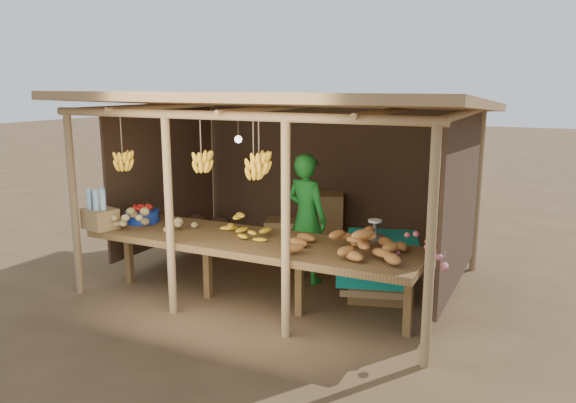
% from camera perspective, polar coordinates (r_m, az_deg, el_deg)
% --- Properties ---
extents(ground, '(60.00, 60.00, 0.00)m').
position_cam_1_polar(ground, '(7.38, 0.00, -8.01)').
color(ground, brown).
rests_on(ground, ground).
extents(stall_structure, '(4.70, 3.50, 2.43)m').
position_cam_1_polar(stall_structure, '(7.01, -0.24, 7.11)').
color(stall_structure, '#9A794F').
rests_on(stall_structure, ground).
extents(counter, '(3.90, 1.05, 0.80)m').
position_cam_1_polar(counter, '(6.35, -3.75, -4.34)').
color(counter, brown).
rests_on(counter, ground).
extents(potato_heap, '(1.08, 0.72, 0.37)m').
position_cam_1_polar(potato_heap, '(6.93, -14.14, -1.21)').
color(potato_heap, '#A28C53').
rests_on(potato_heap, counter).
extents(sweet_potato_heap, '(1.20, 0.79, 0.36)m').
position_cam_1_polar(sweet_potato_heap, '(5.80, 6.23, -3.46)').
color(sweet_potato_heap, '#A16429').
rests_on(sweet_potato_heap, counter).
extents(onion_heap, '(0.74, 0.51, 0.35)m').
position_cam_1_polar(onion_heap, '(5.64, 12.66, -4.17)').
color(onion_heap, '#B95A5E').
rests_on(onion_heap, counter).
extents(banana_pile, '(0.63, 0.48, 0.35)m').
position_cam_1_polar(banana_pile, '(6.41, -4.60, -2.03)').
color(banana_pile, yellow).
rests_on(banana_pile, counter).
extents(tomato_basin, '(0.42, 0.42, 0.22)m').
position_cam_1_polar(tomato_basin, '(7.30, -14.59, -1.33)').
color(tomato_basin, navy).
rests_on(tomato_basin, counter).
extents(bottle_box, '(0.45, 0.39, 0.48)m').
position_cam_1_polar(bottle_box, '(7.09, -18.57, -1.16)').
color(bottle_box, olive).
rests_on(bottle_box, counter).
extents(vendor, '(0.70, 0.56, 1.66)m').
position_cam_1_polar(vendor, '(7.15, 1.89, -1.70)').
color(vendor, '#176B1F').
rests_on(vendor, ground).
extents(tarp_crate, '(0.99, 0.91, 0.98)m').
position_cam_1_polar(tarp_crate, '(6.78, 9.41, -6.37)').
color(tarp_crate, brown).
rests_on(tarp_crate, ground).
extents(carton_stack, '(1.33, 0.64, 0.92)m').
position_cam_1_polar(carton_stack, '(8.39, 2.25, -2.67)').
color(carton_stack, olive).
rests_on(carton_stack, ground).
extents(burlap_sacks, '(0.90, 0.47, 0.64)m').
position_cam_1_polar(burlap_sacks, '(8.72, -8.13, -3.07)').
color(burlap_sacks, '#422E1E').
rests_on(burlap_sacks, ground).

